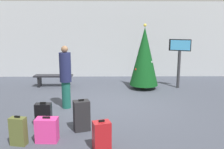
{
  "coord_description": "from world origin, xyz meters",
  "views": [
    {
      "loc": [
        -0.14,
        -7.24,
        2.39
      ],
      "look_at": [
        -0.04,
        0.32,
        0.9
      ],
      "focal_mm": 38.68,
      "sensor_mm": 36.0,
      "label": 1
    }
  ],
  "objects_px": {
    "holiday_tree": "(144,56)",
    "flight_info_kiosk": "(179,55)",
    "waiting_bench": "(54,78)",
    "suitcase_3": "(82,116)",
    "traveller_0": "(66,76)",
    "suitcase_0": "(102,135)",
    "suitcase_2": "(44,114)",
    "suitcase_4": "(47,130)",
    "suitcase_1": "(18,131)"
  },
  "relations": [
    {
      "from": "waiting_bench",
      "to": "suitcase_0",
      "type": "xyz_separation_m",
      "value": [
        2.11,
        -5.16,
        -0.08
      ]
    },
    {
      "from": "flight_info_kiosk",
      "to": "suitcase_4",
      "type": "bearing_deg",
      "value": -131.6
    },
    {
      "from": "suitcase_1",
      "to": "suitcase_3",
      "type": "distance_m",
      "value": 1.41
    },
    {
      "from": "suitcase_2",
      "to": "waiting_bench",
      "type": "bearing_deg",
      "value": 99.19
    },
    {
      "from": "holiday_tree",
      "to": "suitcase_3",
      "type": "distance_m",
      "value": 4.49
    },
    {
      "from": "holiday_tree",
      "to": "traveller_0",
      "type": "xyz_separation_m",
      "value": [
        -2.65,
        -2.29,
        -0.29
      ]
    },
    {
      "from": "suitcase_0",
      "to": "suitcase_4",
      "type": "distance_m",
      "value": 1.21
    },
    {
      "from": "traveller_0",
      "to": "waiting_bench",
      "type": "bearing_deg",
      "value": 110.19
    },
    {
      "from": "holiday_tree",
      "to": "suitcase_2",
      "type": "bearing_deg",
      "value": -129.46
    },
    {
      "from": "suitcase_1",
      "to": "suitcase_4",
      "type": "distance_m",
      "value": 0.57
    },
    {
      "from": "suitcase_0",
      "to": "traveller_0",
      "type": "bearing_deg",
      "value": 114.28
    },
    {
      "from": "suitcase_2",
      "to": "suitcase_4",
      "type": "relative_size",
      "value": 1.08
    },
    {
      "from": "holiday_tree",
      "to": "traveller_0",
      "type": "height_order",
      "value": "holiday_tree"
    },
    {
      "from": "waiting_bench",
      "to": "suitcase_1",
      "type": "distance_m",
      "value": 4.99
    },
    {
      "from": "holiday_tree",
      "to": "flight_info_kiosk",
      "type": "relative_size",
      "value": 1.31
    },
    {
      "from": "suitcase_1",
      "to": "flight_info_kiosk",
      "type": "bearing_deg",
      "value": 45.69
    },
    {
      "from": "waiting_bench",
      "to": "traveller_0",
      "type": "relative_size",
      "value": 0.82
    },
    {
      "from": "suitcase_2",
      "to": "suitcase_1",
      "type": "bearing_deg",
      "value": -103.89
    },
    {
      "from": "suitcase_1",
      "to": "traveller_0",
      "type": "bearing_deg",
      "value": 76.0
    },
    {
      "from": "waiting_bench",
      "to": "traveller_0",
      "type": "height_order",
      "value": "traveller_0"
    },
    {
      "from": "flight_info_kiosk",
      "to": "suitcase_2",
      "type": "distance_m",
      "value": 5.85
    },
    {
      "from": "traveller_0",
      "to": "suitcase_1",
      "type": "relative_size",
      "value": 2.96
    },
    {
      "from": "holiday_tree",
      "to": "suitcase_2",
      "type": "xyz_separation_m",
      "value": [
        -2.98,
        -3.62,
        -1.0
      ]
    },
    {
      "from": "traveller_0",
      "to": "suitcase_0",
      "type": "bearing_deg",
      "value": -65.72
    },
    {
      "from": "holiday_tree",
      "to": "waiting_bench",
      "type": "bearing_deg",
      "value": 174.34
    },
    {
      "from": "flight_info_kiosk",
      "to": "suitcase_3",
      "type": "height_order",
      "value": "flight_info_kiosk"
    },
    {
      "from": "traveller_0",
      "to": "suitcase_2",
      "type": "distance_m",
      "value": 1.54
    },
    {
      "from": "waiting_bench",
      "to": "suitcase_3",
      "type": "relative_size",
      "value": 2.02
    },
    {
      "from": "suitcase_0",
      "to": "flight_info_kiosk",
      "type": "bearing_deg",
      "value": 59.36
    },
    {
      "from": "holiday_tree",
      "to": "flight_info_kiosk",
      "type": "bearing_deg",
      "value": 4.84
    },
    {
      "from": "suitcase_1",
      "to": "waiting_bench",
      "type": "bearing_deg",
      "value": 94.54
    },
    {
      "from": "flight_info_kiosk",
      "to": "waiting_bench",
      "type": "height_order",
      "value": "flight_info_kiosk"
    },
    {
      "from": "holiday_tree",
      "to": "flight_info_kiosk",
      "type": "height_order",
      "value": "holiday_tree"
    },
    {
      "from": "holiday_tree",
      "to": "suitcase_0",
      "type": "height_order",
      "value": "holiday_tree"
    },
    {
      "from": "waiting_bench",
      "to": "suitcase_1",
      "type": "xyz_separation_m",
      "value": [
        0.4,
        -4.98,
        -0.07
      ]
    },
    {
      "from": "traveller_0",
      "to": "suitcase_1",
      "type": "bearing_deg",
      "value": -104.0
    },
    {
      "from": "suitcase_0",
      "to": "suitcase_1",
      "type": "distance_m",
      "value": 1.72
    },
    {
      "from": "waiting_bench",
      "to": "suitcase_3",
      "type": "xyz_separation_m",
      "value": [
        1.61,
        -4.27,
        -0.0
      ]
    },
    {
      "from": "suitcase_0",
      "to": "suitcase_2",
      "type": "relative_size",
      "value": 1.01
    },
    {
      "from": "holiday_tree",
      "to": "suitcase_0",
      "type": "bearing_deg",
      "value": -107.51
    },
    {
      "from": "holiday_tree",
      "to": "suitcase_2",
      "type": "height_order",
      "value": "holiday_tree"
    },
    {
      "from": "waiting_bench",
      "to": "suitcase_0",
      "type": "distance_m",
      "value": 5.57
    },
    {
      "from": "traveller_0",
      "to": "holiday_tree",
      "type": "bearing_deg",
      "value": 40.92
    },
    {
      "from": "flight_info_kiosk",
      "to": "suitcase_1",
      "type": "bearing_deg",
      "value": -134.31
    },
    {
      "from": "suitcase_3",
      "to": "suitcase_4",
      "type": "xyz_separation_m",
      "value": [
        -0.67,
        -0.56,
        -0.1
      ]
    },
    {
      "from": "suitcase_4",
      "to": "flight_info_kiosk",
      "type": "bearing_deg",
      "value": 48.4
    },
    {
      "from": "waiting_bench",
      "to": "suitcase_2",
      "type": "relative_size",
      "value": 2.56
    },
    {
      "from": "waiting_bench",
      "to": "suitcase_1",
      "type": "height_order",
      "value": "suitcase_1"
    },
    {
      "from": "traveller_0",
      "to": "suitcase_3",
      "type": "xyz_separation_m",
      "value": [
        0.64,
        -1.62,
        -0.63
      ]
    },
    {
      "from": "flight_info_kiosk",
      "to": "suitcase_4",
      "type": "relative_size",
      "value": 3.48
    }
  ]
}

